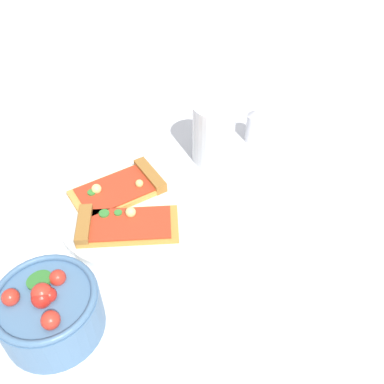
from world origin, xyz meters
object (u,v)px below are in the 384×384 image
(plate, at_px, (130,212))
(pepper_shaker, at_px, (254,126))
(pizza_slice_near, at_px, (120,225))
(salad_bowl, at_px, (49,310))
(soda_glass, at_px, (214,134))
(paper_napkin, at_px, (269,228))
(pizza_slice_far, at_px, (123,188))

(plate, relative_size, pepper_shaker, 3.28)
(pizza_slice_near, distance_m, salad_bowl, 0.18)
(soda_glass, distance_m, paper_napkin, 0.21)
(pizza_slice_far, height_order, paper_napkin, pizza_slice_far)
(pizza_slice_far, xyz_separation_m, soda_glass, (-0.07, -0.17, 0.03))
(paper_napkin, height_order, pepper_shaker, pepper_shaker)
(pizza_slice_near, bearing_deg, plate, -70.30)
(pizza_slice_near, distance_m, soda_glass, 0.24)
(pizza_slice_near, xyz_separation_m, pizza_slice_far, (0.05, -0.07, 0.00))
(salad_bowl, distance_m, soda_glass, 0.41)
(paper_napkin, relative_size, pepper_shaker, 1.79)
(paper_napkin, bearing_deg, pizza_slice_near, 36.33)
(pizza_slice_far, distance_m, pepper_shaker, 0.29)
(pizza_slice_far, bearing_deg, pepper_shaker, -112.00)
(plate, distance_m, pizza_slice_far, 0.05)
(pizza_slice_far, bearing_deg, plate, 142.50)
(pizza_slice_near, distance_m, paper_napkin, 0.24)
(pizza_slice_near, relative_size, paper_napkin, 1.32)
(pizza_slice_near, bearing_deg, salad_bowl, 101.28)
(pizza_slice_near, relative_size, pepper_shaker, 2.37)
(pizza_slice_near, distance_m, pizza_slice_far, 0.08)
(plate, height_order, salad_bowl, salad_bowl)
(paper_napkin, bearing_deg, salad_bowl, 63.39)
(soda_glass, xyz_separation_m, pepper_shaker, (-0.04, -0.09, -0.02))
(plate, bearing_deg, pizza_slice_far, -37.50)
(pizza_slice_near, height_order, paper_napkin, pizza_slice_near)
(pizza_slice_near, bearing_deg, soda_glass, -94.52)
(plate, bearing_deg, salad_bowl, 102.84)
(soda_glass, relative_size, paper_napkin, 0.92)
(pizza_slice_far, relative_size, salad_bowl, 1.28)
(pizza_slice_near, xyz_separation_m, soda_glass, (-0.02, -0.24, 0.04))
(pizza_slice_near, xyz_separation_m, salad_bowl, (-0.03, 0.17, 0.02))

